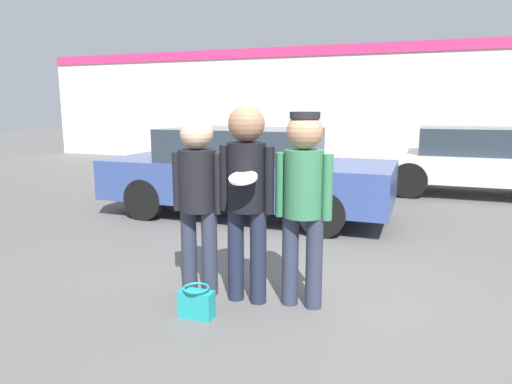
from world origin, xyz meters
name	(u,v)px	position (x,y,z in m)	size (l,w,h in m)	color
ground_plane	(292,288)	(0.00, 0.00, 0.00)	(56.00, 56.00, 0.00)	#5B5956
storefront_building	(384,105)	(0.00, 10.05, 1.84)	(24.00, 0.22, 3.61)	silver
person_left	(198,190)	(-0.82, -0.41, 1.02)	(0.52, 0.35, 1.70)	#2D3347
person_middle_with_frisbee	(247,186)	(-0.32, -0.44, 1.09)	(0.51, 0.54, 1.80)	#1E2338
person_right	(303,192)	(0.19, -0.37, 1.06)	(0.51, 0.34, 1.74)	#2D3347
parked_car_near	(246,172)	(-1.56, 2.72, 0.73)	(4.65, 1.83, 1.44)	#334784
parked_car_far	(485,161)	(2.36, 6.06, 0.71)	(4.67, 1.89, 1.37)	silver
shrub	(214,145)	(-5.23, 9.33, 0.54)	(1.08, 1.08, 1.08)	#285B2D
handbag	(196,303)	(-0.60, -0.91, 0.13)	(0.30, 0.23, 0.27)	teal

